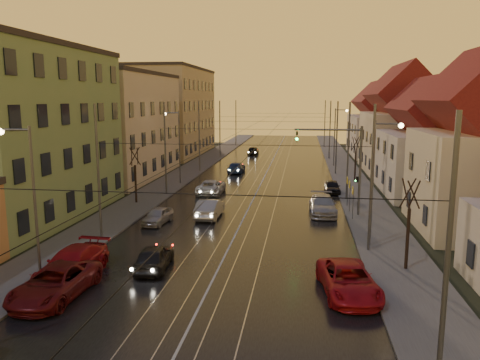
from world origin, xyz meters
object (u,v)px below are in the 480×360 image
at_px(parked_right_1, 323,205).
at_px(street_lamp_2, 177,140).
at_px(street_lamp_1, 378,171).
at_px(parked_left_2, 72,264).
at_px(driving_car_1, 210,208).
at_px(parked_left_1, 55,283).
at_px(parked_right_2, 332,187).
at_px(parked_left_3, 158,216).
at_px(driving_car_2, 211,187).
at_px(driving_car_4, 253,151).
at_px(driving_car_0, 154,257).
at_px(driving_car_3, 236,167).
at_px(street_lamp_3, 337,131).
at_px(parked_right_0, 348,280).
at_px(traffic_light_mast, 347,159).
at_px(street_lamp_0, 28,188).

bearing_deg(parked_right_1, street_lamp_2, 141.51).
distance_m(street_lamp_1, parked_left_2, 18.51).
bearing_deg(driving_car_1, parked_left_1, 75.94).
bearing_deg(parked_right_2, street_lamp_1, -85.39).
bearing_deg(parked_right_1, parked_left_3, -160.73).
distance_m(driving_car_2, parked_left_3, 11.71).
distance_m(driving_car_4, parked_left_1, 58.20).
xyz_separation_m(driving_car_0, parked_left_1, (-3.41, -4.34, 0.05)).
relative_size(street_lamp_1, driving_car_3, 1.70).
height_order(street_lamp_1, street_lamp_3, same).
distance_m(driving_car_1, parked_right_2, 15.15).
relative_size(driving_car_3, driving_car_4, 1.13).
relative_size(driving_car_4, parked_right_2, 1.12).
xyz_separation_m(driving_car_3, parked_left_2, (-3.56, -36.18, 0.09)).
bearing_deg(parked_left_1, driving_car_1, 77.41).
bearing_deg(driving_car_1, parked_right_2, -131.32).
xyz_separation_m(parked_left_1, parked_right_0, (13.72, 2.21, -0.02)).
bearing_deg(street_lamp_3, driving_car_0, -106.95).
height_order(driving_car_3, parked_left_3, driving_car_3).
distance_m(street_lamp_2, driving_car_2, 7.86).
distance_m(driving_car_1, parked_right_0, 16.63).
bearing_deg(traffic_light_mast, street_lamp_1, -82.09).
relative_size(traffic_light_mast, parked_left_2, 1.36).
height_order(street_lamp_3, parked_left_2, street_lamp_3).
bearing_deg(parked_left_3, street_lamp_3, 70.83).
xyz_separation_m(parked_right_0, parked_right_2, (0.71, 24.89, -0.09)).
height_order(street_lamp_3, driving_car_3, street_lamp_3).
xyz_separation_m(parked_left_2, parked_right_0, (14.16, -0.29, -0.04)).
bearing_deg(street_lamp_0, street_lamp_3, 67.52).
height_order(driving_car_3, parked_right_2, driving_car_3).
height_order(driving_car_3, parked_left_1, parked_left_1).
relative_size(street_lamp_3, driving_car_4, 1.92).
bearing_deg(driving_car_2, parked_right_0, 115.57).
bearing_deg(driving_car_1, driving_car_3, -86.25).
height_order(street_lamp_0, street_lamp_3, same).
height_order(driving_car_4, parked_left_2, parked_left_2).
height_order(street_lamp_2, driving_car_0, street_lamp_2).
xyz_separation_m(street_lamp_3, parked_right_0, (-2.33, -43.62, -4.16)).
relative_size(traffic_light_mast, driving_car_0, 1.76).
xyz_separation_m(street_lamp_2, traffic_light_mast, (17.10, -12.00, -0.29)).
xyz_separation_m(traffic_light_mast, parked_left_1, (-14.95, -17.83, -3.85)).
bearing_deg(driving_car_2, parked_right_1, 146.43).
relative_size(street_lamp_2, street_lamp_3, 1.00).
bearing_deg(parked_left_2, driving_car_1, 74.08).
xyz_separation_m(driving_car_0, driving_car_1, (0.84, 11.54, 0.06)).
bearing_deg(driving_car_0, parked_left_1, 47.21).
bearing_deg(parked_right_1, driving_car_1, -166.66).
bearing_deg(traffic_light_mast, street_lamp_0, -136.90).
xyz_separation_m(street_lamp_2, driving_car_4, (5.38, 28.27, -4.18)).
relative_size(street_lamp_0, street_lamp_3, 1.00).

